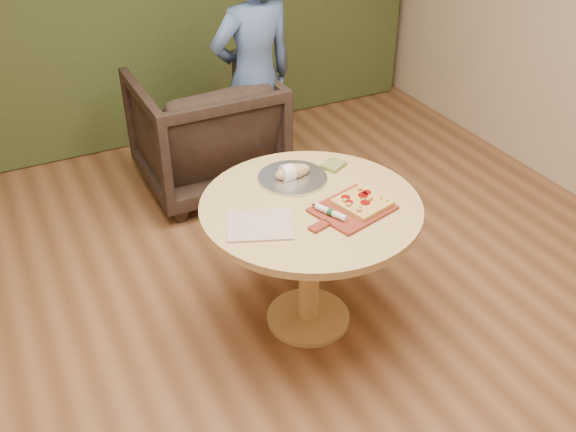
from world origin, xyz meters
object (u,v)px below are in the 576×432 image
at_px(bread_roll, 291,172).
at_px(cutlery_roll, 331,212).
at_px(pizza_paddle, 351,210).
at_px(person_standing, 254,79).
at_px(pedestal_table, 310,227).
at_px(armchair, 205,126).
at_px(serving_tray, 293,178).
at_px(flatbread_pizza, 362,202).

bearing_deg(bread_roll, cutlery_roll, -89.19).
xyz_separation_m(pizza_paddle, cutlery_roll, (-0.11, -0.00, 0.02)).
bearing_deg(person_standing, pizza_paddle, 76.93).
xyz_separation_m(pedestal_table, armchair, (0.04, 1.60, -0.14)).
relative_size(serving_tray, bread_roll, 1.84).
distance_m(serving_tray, armchair, 1.39).
bearing_deg(pedestal_table, armchair, 88.63).
relative_size(pizza_paddle, cutlery_roll, 2.48).
bearing_deg(serving_tray, pizza_paddle, -74.13).
height_order(pizza_paddle, bread_roll, bread_roll).
xyz_separation_m(serving_tray, armchair, (0.01, 1.36, -0.29)).
distance_m(bread_roll, armchair, 1.40).
xyz_separation_m(flatbread_pizza, person_standing, (0.13, 1.54, 0.05)).
relative_size(flatbread_pizza, bread_roll, 1.39).
bearing_deg(pizza_paddle, person_standing, 67.99).
relative_size(pizza_paddle, serving_tray, 1.33).
distance_m(pedestal_table, cutlery_roll, 0.23).
relative_size(pedestal_table, pizza_paddle, 2.29).
bearing_deg(cutlery_roll, serving_tray, 66.01).
xyz_separation_m(armchair, person_standing, (0.29, -0.21, 0.36)).
distance_m(flatbread_pizza, serving_tray, 0.42).
height_order(bread_roll, armchair, armchair).
xyz_separation_m(bread_roll, armchair, (0.02, 1.36, -0.33)).
height_order(cutlery_roll, armchair, armchair).
bearing_deg(bread_roll, flatbread_pizza, -64.36).
bearing_deg(cutlery_roll, flatbread_pizza, -19.51).
height_order(cutlery_roll, bread_roll, bread_roll).
height_order(flatbread_pizza, bread_roll, bread_roll).
relative_size(cutlery_roll, serving_tray, 0.54).
height_order(pizza_paddle, person_standing, person_standing).
bearing_deg(pizza_paddle, serving_tray, 90.95).
distance_m(flatbread_pizza, cutlery_roll, 0.18).
bearing_deg(pizza_paddle, pedestal_table, 118.61).
distance_m(pizza_paddle, person_standing, 1.56).
relative_size(pedestal_table, bread_roll, 5.60).
bearing_deg(person_standing, bread_roll, 68.84).
relative_size(pedestal_table, flatbread_pizza, 4.02).
relative_size(pizza_paddle, person_standing, 0.28).
bearing_deg(serving_tray, cutlery_roll, -90.46).
xyz_separation_m(pedestal_table, bread_roll, (0.02, 0.25, 0.18)).
distance_m(pedestal_table, person_standing, 1.45).
distance_m(serving_tray, bread_roll, 0.04).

